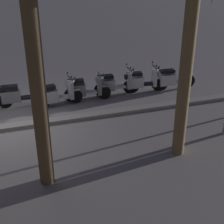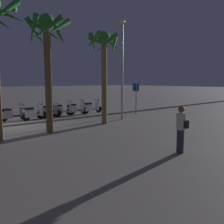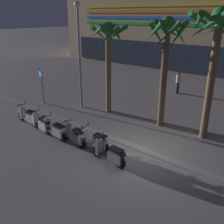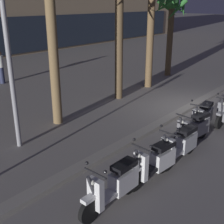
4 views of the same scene
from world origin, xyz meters
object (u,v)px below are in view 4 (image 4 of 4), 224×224
palm_tree_far_corner (50,0)px  scooter_silver_far_back (203,117)px  scooter_white_gap_after_mid (156,161)px  scooter_grey_tail_end (194,129)px  scooter_white_mid_front (115,185)px  pedestrian_strolling_near_curb (1,66)px  street_lamp (2,3)px  scooter_silver_second_in_line (180,145)px  palm_tree_near_sign (171,16)px

palm_tree_far_corner → scooter_silver_far_back: bearing=-56.7°
scooter_white_gap_after_mid → scooter_grey_tail_end: size_ratio=0.97×
scooter_white_mid_front → palm_tree_far_corner: palm_tree_far_corner is taller
pedestrian_strolling_near_curb → street_lamp: size_ratio=0.26×
scooter_silver_second_in_line → scooter_silver_far_back: size_ratio=1.05×
palm_tree_far_corner → street_lamp: size_ratio=0.83×
scooter_white_mid_front → palm_tree_near_sign: size_ratio=0.40×
scooter_silver_far_back → pedestrian_strolling_near_curb: bearing=95.9°
scooter_silver_second_in_line → pedestrian_strolling_near_curb: (1.26, 11.10, 0.45)m
scooter_white_mid_front → scooter_white_gap_after_mid: same height
scooter_white_mid_front → scooter_white_gap_after_mid: (1.38, -0.12, -0.01)m
scooter_silver_second_in_line → scooter_grey_tail_end: size_ratio=1.04×
scooter_silver_second_in_line → scooter_white_mid_front: bearing=176.5°
scooter_grey_tail_end → palm_tree_near_sign: bearing=35.3°
scooter_grey_tail_end → palm_tree_far_corner: palm_tree_far_corner is taller
scooter_white_mid_front → palm_tree_far_corner: size_ratio=0.33×
scooter_grey_tail_end → scooter_silver_far_back: scooter_silver_far_back is taller
palm_tree_far_corner → street_lamp: 2.01m
scooter_white_gap_after_mid → pedestrian_strolling_near_curb: bearing=77.6°
scooter_white_mid_front → street_lamp: (0.22, 3.93, 3.56)m
scooter_silver_far_back → palm_tree_far_corner: palm_tree_far_corner is taller
scooter_silver_second_in_line → palm_tree_near_sign: size_ratio=0.42×
scooter_silver_far_back → palm_tree_near_sign: bearing=38.6°
pedestrian_strolling_near_curb → scooter_silver_second_in_line: bearing=-96.5°
palm_tree_near_sign → pedestrian_strolling_near_curb: (-7.30, 5.72, -2.41)m
scooter_grey_tail_end → scooter_white_mid_front: bearing=-179.3°
palm_tree_near_sign → scooter_white_gap_after_mid: bearing=-151.2°
scooter_silver_second_in_line → scooter_silver_far_back: same height
scooter_white_mid_front → scooter_silver_far_back: bearing=3.1°
scooter_white_gap_after_mid → scooter_silver_second_in_line: 1.17m
scooter_white_gap_after_mid → scooter_grey_tail_end: (2.41, 0.17, 0.00)m
scooter_white_mid_front → scooter_grey_tail_end: size_ratio=0.99×
scooter_white_mid_front → scooter_silver_second_in_line: size_ratio=0.95×
scooter_silver_second_in_line → scooter_grey_tail_end: bearing=9.2°
scooter_white_gap_after_mid → pedestrian_strolling_near_curb: (2.42, 11.07, 0.45)m
scooter_white_gap_after_mid → palm_tree_far_corner: size_ratio=0.32×
scooter_white_mid_front → pedestrian_strolling_near_curb: bearing=70.8°
scooter_white_mid_front → scooter_grey_tail_end: (3.80, 0.05, -0.00)m
scooter_silver_second_in_line → palm_tree_far_corner: size_ratio=0.34×
scooter_silver_second_in_line → pedestrian_strolling_near_curb: bearing=83.5°
scooter_white_mid_front → palm_tree_near_sign: 12.60m
pedestrian_strolling_near_curb → scooter_white_mid_front: bearing=-109.2°
scooter_white_gap_after_mid → palm_tree_near_sign: size_ratio=0.40×
pedestrian_strolling_near_curb → street_lamp: (-3.58, -7.02, 3.11)m
scooter_white_gap_after_mid → palm_tree_near_sign: (9.73, 5.34, 2.86)m
scooter_silver_far_back → palm_tree_near_sign: palm_tree_near_sign is taller
scooter_white_gap_after_mid → palm_tree_far_corner: bearing=80.3°
scooter_white_gap_after_mid → scooter_white_mid_front: bearing=175.0°
scooter_silver_second_in_line → street_lamp: size_ratio=0.28×
scooter_white_mid_front → pedestrian_strolling_near_curb: 11.60m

